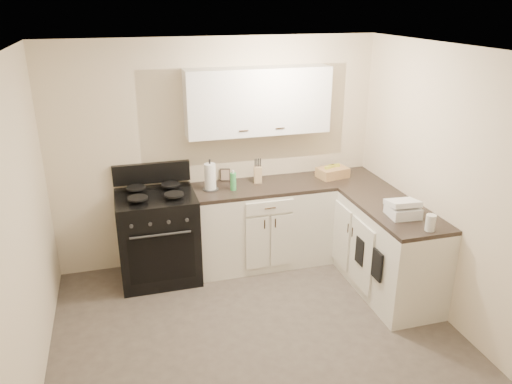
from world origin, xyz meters
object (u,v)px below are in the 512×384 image
object	(u,v)px
stove	(158,238)
knife_block	(258,175)
wicker_basket	(333,172)
countertop_grill	(403,211)
paper_towel	(210,177)

from	to	relation	value
stove	knife_block	world-z (taller)	knife_block
stove	wicker_basket	bearing A→B (deg)	1.79
wicker_basket	countertop_grill	distance (m)	1.21
wicker_basket	countertop_grill	world-z (taller)	wicker_basket
paper_towel	countertop_grill	bearing A→B (deg)	-36.32
knife_block	paper_towel	xyz separation A→B (m)	(-0.55, -0.07, 0.05)
paper_towel	wicker_basket	bearing A→B (deg)	0.54
paper_towel	wicker_basket	world-z (taller)	paper_towel
wicker_basket	paper_towel	bearing A→B (deg)	-179.46
countertop_grill	paper_towel	bearing A→B (deg)	148.03
paper_towel	countertop_grill	xyz separation A→B (m)	(1.61, -1.18, -0.09)
knife_block	paper_towel	distance (m)	0.55
wicker_basket	countertop_grill	size ratio (longest dim) A/B	1.22
knife_block	paper_towel	world-z (taller)	paper_towel
stove	wicker_basket	size ratio (longest dim) A/B	2.97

